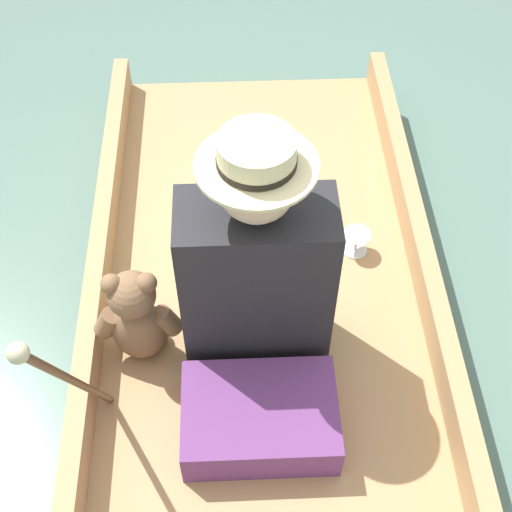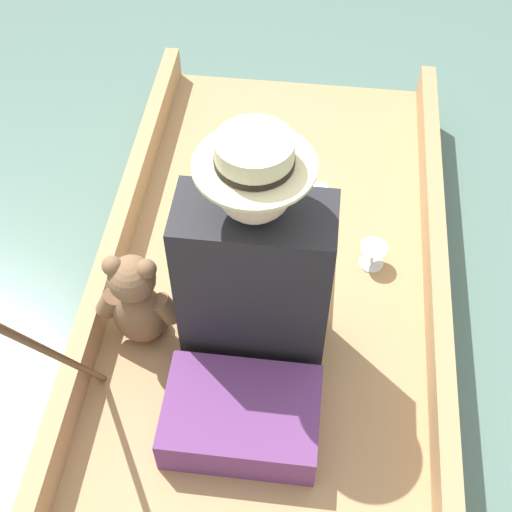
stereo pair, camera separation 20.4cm
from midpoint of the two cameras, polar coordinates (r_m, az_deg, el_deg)
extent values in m
plane|color=slate|center=(2.56, 3.26, -5.75)|extent=(16.00, 16.00, 0.00)
cube|color=tan|center=(2.51, 3.33, -4.85)|extent=(1.18, 2.44, 0.14)
cube|color=tan|center=(2.46, -9.60, -1.69)|extent=(0.06, 2.44, 0.14)
cube|color=tan|center=(2.45, 16.66, -4.08)|extent=(0.06, 2.44, 0.14)
cube|color=#6B3875|center=(2.15, 1.62, -12.93)|extent=(0.45, 0.32, 0.14)
cube|color=white|center=(2.54, 3.22, 0.89)|extent=(0.40, 0.55, 0.11)
cube|color=#232328|center=(2.09, 2.68, -2.52)|extent=(0.44, 0.22, 0.64)
cube|color=beige|center=(2.13, 3.00, 0.71)|extent=(0.04, 0.01, 0.35)
cube|color=white|center=(2.11, -0.24, 1.54)|extent=(0.02, 0.01, 0.38)
cube|color=white|center=(2.10, 6.31, 0.95)|extent=(0.02, 0.01, 0.38)
sphere|color=beige|center=(1.77, 3.17, 5.56)|extent=(0.20, 0.20, 0.20)
cylinder|color=beige|center=(1.73, 3.27, 7.10)|extent=(0.31, 0.31, 0.01)
cylinder|color=beige|center=(1.70, 3.33, 8.13)|extent=(0.19, 0.19, 0.07)
cylinder|color=black|center=(1.72, 3.29, 7.50)|extent=(0.20, 0.20, 0.02)
ellipsoid|color=#846042|center=(2.28, -6.79, -4.79)|extent=(0.17, 0.14, 0.25)
sphere|color=#846042|center=(2.13, -7.24, -1.99)|extent=(0.15, 0.15, 0.15)
sphere|color=brown|center=(2.17, -6.90, -0.87)|extent=(0.06, 0.06, 0.06)
sphere|color=#846042|center=(2.10, -8.75, -0.96)|extent=(0.06, 0.06, 0.06)
sphere|color=#846042|center=(2.08, -6.02, -1.22)|extent=(0.06, 0.06, 0.06)
cylinder|color=#846042|center=(2.26, -9.15, -3.91)|extent=(0.10, 0.06, 0.11)
cylinder|color=#846042|center=(2.23, -4.59, -4.40)|extent=(0.10, 0.06, 0.11)
sphere|color=#846042|center=(2.38, -7.49, -5.25)|extent=(0.07, 0.07, 0.07)
sphere|color=#846042|center=(2.37, -5.33, -5.48)|extent=(0.07, 0.07, 0.07)
cylinder|color=silver|center=(2.59, 11.42, -0.68)|extent=(0.09, 0.09, 0.01)
cylinder|color=silver|center=(2.58, 11.50, -0.36)|extent=(0.01, 0.01, 0.04)
cone|color=silver|center=(2.54, 11.64, 0.24)|extent=(0.10, 0.10, 0.04)
cylinder|color=brown|center=(1.86, -12.64, -8.02)|extent=(0.02, 0.38, 0.88)
camera|label=1|loc=(0.10, -87.13, 3.54)|focal=50.00mm
camera|label=2|loc=(0.10, 92.87, -3.54)|focal=50.00mm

